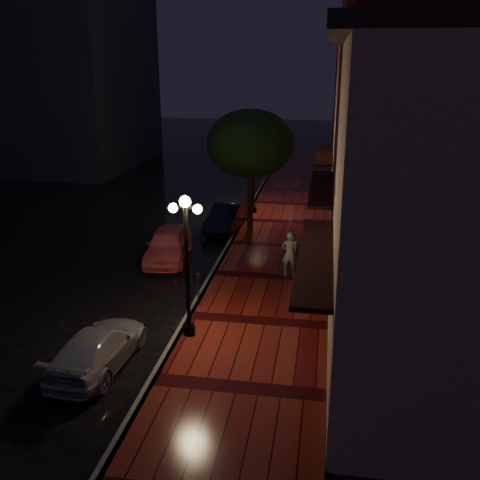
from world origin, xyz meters
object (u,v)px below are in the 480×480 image
Objects in this scene: street_tree at (251,146)px; parking_meter at (198,286)px; navy_car at (227,217)px; silver_car at (99,348)px; woman_with_umbrella at (291,235)px; pink_car at (168,244)px; streetlamp_far at (254,168)px; streetlamp_near at (187,259)px.

street_tree is 5.03× the size of parking_meter.
silver_car is at bearing -90.57° from navy_car.
silver_car is 1.55× the size of woman_with_umbrella.
street_tree is at bearing -66.14° from woman_with_umbrella.
parking_meter is (2.40, -4.48, 0.16)m from pink_car.
streetlamp_far is 9.29m from woman_with_umbrella.
pink_car is (-2.60, -7.50, -1.91)m from streetlamp_far.
street_tree is (0.26, 10.99, 1.64)m from streetlamp_near.
woman_with_umbrella is (2.38, -5.87, -2.42)m from street_tree.
streetlamp_near is 1.10× the size of navy_car.
street_tree reaches higher than pink_car.
woman_with_umbrella is at bearing -67.88° from street_tree.
pink_car is 3.53× the size of parking_meter.
streetlamp_far is 3.74× the size of parking_meter.
navy_car is at bearing 173.29° from street_tree.
woman_with_umbrella is (3.59, -6.01, 1.18)m from navy_car.
parking_meter is (0.75, -9.11, 0.20)m from navy_car.
streetlamp_near is at bearing -91.35° from street_tree.
parking_meter is (-0.20, -11.97, -1.75)m from streetlamp_far.
navy_car is at bearing -108.34° from streetlamp_far.
parking_meter is at bearing -90.96° from streetlamp_far.
parking_meter is at bearing -68.10° from pink_car.
street_tree is 1.48× the size of navy_car.
streetlamp_far is at bearing -93.35° from silver_car.
streetlamp_far is 1.10× the size of silver_car.
streetlamp_far is 8.16m from pink_car.
street_tree is 2.29× the size of woman_with_umbrella.
streetlamp_far is at bearing 64.54° from pink_car.
pink_car is at bearing -105.34° from navy_car.
woman_with_umbrella is at bearing -21.04° from pink_car.
street_tree is 1.43× the size of pink_car.
streetlamp_far is 12.10m from parking_meter.
pink_car is 4.92m from navy_car.
street_tree reaches higher than woman_with_umbrella.
woman_with_umbrella is (2.64, 5.12, -0.78)m from streetlamp_near.
woman_with_umbrella is (5.25, -1.38, 1.13)m from pink_car.
street_tree is 13.60m from silver_car.
street_tree is (0.26, -3.01, 1.64)m from streetlamp_far.
streetlamp_near reaches higher than pink_car.
streetlamp_near is 5.82m from woman_with_umbrella.
streetlamp_near reaches higher than parking_meter.
parking_meter is (-2.84, -3.10, -0.97)m from woman_with_umbrella.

